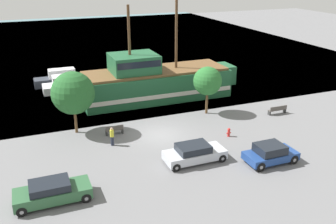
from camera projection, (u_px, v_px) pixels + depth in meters
ground_plane at (161, 135)px, 32.30m from camera, size 160.00×160.00×0.00m
water_surface at (78, 43)px, 70.37m from camera, size 80.00×80.00×0.00m
pirate_ship at (154, 81)px, 40.60m from camera, size 17.29×5.17×11.29m
moored_boat_dockside at (65, 85)px, 43.35m from camera, size 5.14×2.34×1.88m
moored_boat_outer at (66, 78)px, 45.93m from camera, size 7.79×1.82×1.97m
parked_car_curb_front at (194, 153)px, 27.71m from camera, size 4.56×1.97×1.39m
parked_car_curb_mid at (52, 192)px, 22.93m from camera, size 4.61×1.92×1.41m
parked_car_curb_rear at (270, 154)px, 27.57m from camera, size 3.89×1.96×1.45m
fire_hydrant at (229, 132)px, 31.90m from camera, size 0.42×0.25×0.76m
bench_promenade_east at (278, 110)px, 36.73m from camera, size 1.92×0.45×0.85m
bench_promenade_west at (114, 130)px, 32.26m from camera, size 1.54×0.45×0.85m
pedestrian_walking_near at (112, 136)px, 30.18m from camera, size 0.32×0.32×1.57m
tree_row_east at (73, 93)px, 31.53m from camera, size 3.67×3.67×5.47m
tree_row_mideast at (208, 81)px, 35.90m from camera, size 2.77×2.77×4.71m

